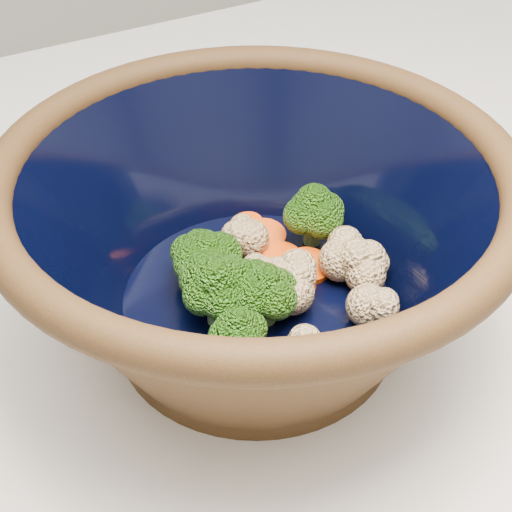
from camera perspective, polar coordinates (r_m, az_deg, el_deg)
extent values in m
cylinder|color=black|center=(0.52, 0.00, -5.20)|extent=(0.20, 0.20, 0.01)
torus|color=black|center=(0.44, 0.00, 6.86)|extent=(0.34, 0.34, 0.02)
cylinder|color=black|center=(0.51, 0.00, -3.20)|extent=(0.19, 0.19, 0.00)
cylinder|color=#608442|center=(0.48, 0.87, -4.40)|extent=(0.01, 0.01, 0.02)
ellipsoid|color=#347115|center=(0.47, 0.90, -2.39)|extent=(0.04, 0.04, 0.03)
cylinder|color=#608442|center=(0.49, -0.87, -3.38)|extent=(0.01, 0.01, 0.02)
ellipsoid|color=#347115|center=(0.48, -0.89, -1.67)|extent=(0.03, 0.03, 0.03)
cylinder|color=#608442|center=(0.55, 4.52, 1.95)|extent=(0.01, 0.01, 0.02)
ellipsoid|color=#347115|center=(0.53, 4.66, 4.11)|extent=(0.04, 0.04, 0.04)
cylinder|color=#608442|center=(0.46, -1.37, -7.44)|extent=(0.01, 0.01, 0.02)
ellipsoid|color=#347115|center=(0.44, -1.41, -5.65)|extent=(0.04, 0.04, 0.03)
cylinder|color=#608442|center=(0.52, -4.46, -0.91)|extent=(0.01, 0.01, 0.02)
ellipsoid|color=#347115|center=(0.50, -4.57, 0.79)|extent=(0.03, 0.03, 0.03)
cylinder|color=#608442|center=(0.50, -3.77, -1.82)|extent=(0.01, 0.01, 0.02)
ellipsoid|color=#347115|center=(0.49, -3.89, 0.27)|extent=(0.04, 0.04, 0.04)
cylinder|color=#608442|center=(0.49, 0.71, -3.95)|extent=(0.01, 0.01, 0.02)
ellipsoid|color=#347115|center=(0.47, 0.73, -2.10)|extent=(0.04, 0.04, 0.03)
cylinder|color=#608442|center=(0.48, -3.13, -4.33)|extent=(0.01, 0.01, 0.02)
ellipsoid|color=#347115|center=(0.46, -3.24, -1.99)|extent=(0.05, 0.05, 0.04)
sphere|color=beige|center=(0.53, -0.55, 1.41)|extent=(0.03, 0.03, 0.03)
sphere|color=beige|center=(0.50, 8.75, -1.50)|extent=(0.03, 0.03, 0.03)
sphere|color=beige|center=(0.50, 0.05, -1.95)|extent=(0.03, 0.03, 0.03)
sphere|color=beige|center=(0.49, 2.02, -1.96)|extent=(0.03, 0.03, 0.03)
sphere|color=beige|center=(0.48, 8.94, -3.94)|extent=(0.03, 0.03, 0.03)
sphere|color=beige|center=(0.48, 2.83, -2.90)|extent=(0.03, 0.03, 0.03)
sphere|color=beige|center=(0.44, 4.02, -8.25)|extent=(0.03, 0.03, 0.03)
sphere|color=beige|center=(0.51, 6.78, -0.31)|extent=(0.03, 0.03, 0.03)
sphere|color=beige|center=(0.49, -0.50, -2.81)|extent=(0.03, 0.03, 0.03)
cylinder|color=#DA4009|center=(0.55, 0.73, 1.67)|extent=(0.03, 0.03, 0.01)
cylinder|color=#DA4009|center=(0.45, 1.66, -9.78)|extent=(0.03, 0.03, 0.01)
cylinder|color=#DA4009|center=(0.51, 3.05, -2.20)|extent=(0.03, 0.03, 0.01)
cylinder|color=#DA4009|center=(0.51, 2.42, -1.57)|extent=(0.03, 0.03, 0.01)
cylinder|color=#DA4009|center=(0.52, 4.27, -0.78)|extent=(0.03, 0.03, 0.01)
cylinder|color=#DA4009|center=(0.53, 2.09, -0.13)|extent=(0.03, 0.03, 0.01)
cylinder|color=#DA4009|center=(0.56, -0.76, 2.46)|extent=(0.03, 0.03, 0.01)
cylinder|color=#DA4009|center=(0.51, -2.29, -1.87)|extent=(0.02, 0.02, 0.01)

